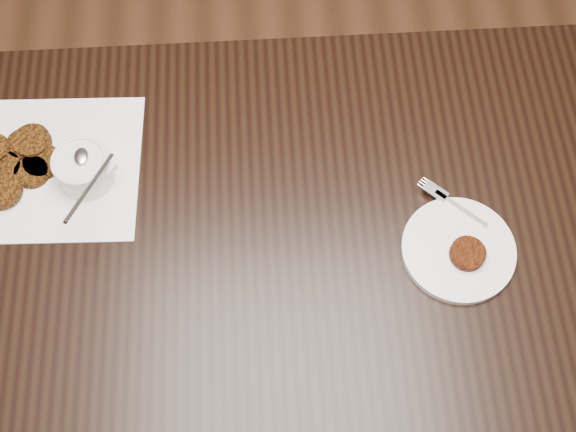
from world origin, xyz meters
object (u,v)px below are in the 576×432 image
object	(u,v)px
sauce_ramekin	(78,159)
plate_with_patty	(459,248)
napkin	(57,168)
table	(332,335)

from	to	relation	value
sauce_ramekin	plate_with_patty	size ratio (longest dim) A/B	0.70
napkin	sauce_ramekin	xyz separation A→B (m)	(0.05, -0.02, 0.06)
table	sauce_ramekin	size ratio (longest dim) A/B	11.30
table	plate_with_patty	xyz separation A→B (m)	(0.17, 0.01, 0.39)
sauce_ramekin	plate_with_patty	xyz separation A→B (m)	(0.58, -0.16, -0.05)
sauce_ramekin	plate_with_patty	bearing A→B (deg)	-15.59
table	plate_with_patty	distance (m)	0.43
table	napkin	size ratio (longest dim) A/B	5.15
sauce_ramekin	plate_with_patty	distance (m)	0.60
plate_with_patty	table	bearing A→B (deg)	-175.37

